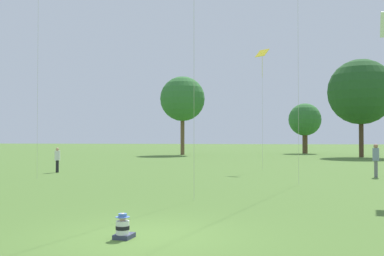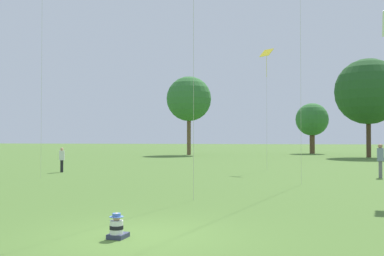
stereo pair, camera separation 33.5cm
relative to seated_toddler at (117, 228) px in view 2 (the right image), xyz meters
The scene contains 8 objects.
ground_plane 0.64m from the seated_toddler, 32.68° to the left, with size 300.00×300.00×0.00m, color #4C702D.
seated_toddler is the anchor object (origin of this frame).
person_standing_1 20.00m from the seated_toddler, 120.13° to the left, with size 0.39×0.39×1.58m.
person_standing_3 19.28m from the seated_toddler, 61.77° to the left, with size 0.40×0.40×1.86m.
kite_3 23.27m from the seated_toddler, 82.65° to the left, with size 1.01×0.97×8.35m.
distant_tree_0 48.67m from the seated_toddler, 99.12° to the left, with size 5.79×5.79×10.16m.
distant_tree_1 46.87m from the seated_toddler, 72.72° to the left, with size 7.47×7.47×11.21m.
distant_tree_2 56.46m from the seated_toddler, 81.37° to the left, with size 4.57×4.57×7.08m.
Camera 2 is at (2.92, -9.70, 2.20)m, focal length 42.00 mm.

